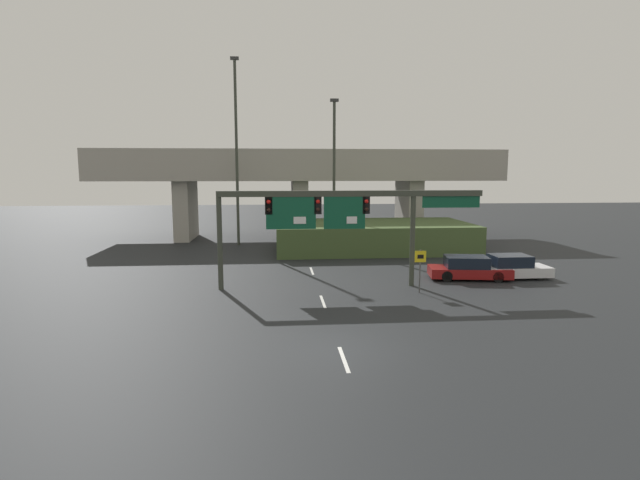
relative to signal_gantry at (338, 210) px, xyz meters
The scene contains 10 objects.
ground_plane 10.48m from the signal_gantry, 96.54° to the right, with size 160.00×160.00×0.00m, color black.
lane_markings 6.46m from the signal_gantry, 103.06° to the left, with size 0.14×33.20×0.01m.
signal_gantry is the anchor object (origin of this frame).
speed_limit_sign 5.32m from the signal_gantry, 21.67° to the right, with size 0.60×0.11×2.31m.
highway_light_pole_near 15.74m from the signal_gantry, 84.10° to the left, with size 0.70×0.36×12.41m.
highway_light_pole_far 18.36m from the signal_gantry, 111.80° to the left, with size 0.70×0.36×15.86m.
overpass_bridge 21.50m from the signal_gantry, 92.90° to the left, with size 38.27×7.24×8.40m.
grass_embankment 14.32m from the signal_gantry, 71.06° to the left, with size 15.76×8.53×2.23m.
parked_sedan_near_right 8.98m from the signal_gantry, ahead, with size 4.96×2.58×1.38m.
parked_sedan_mid_right 11.48m from the signal_gantry, ahead, with size 4.35×1.90×1.41m.
Camera 1 is at (-2.25, -17.50, 6.40)m, focal length 28.00 mm.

